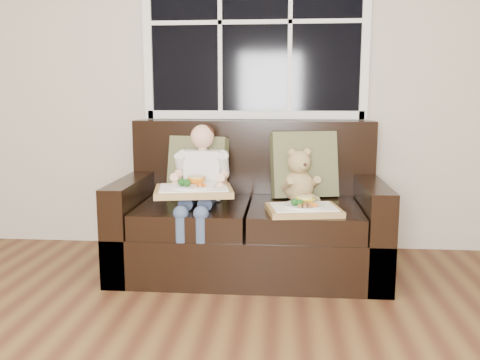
# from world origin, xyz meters

# --- Properties ---
(window_back) EXTENTS (1.62, 0.04, 1.37)m
(window_back) POSITION_xyz_m (0.54, 2.48, 1.65)
(window_back) COLOR black
(window_back) RESTS_ON room_walls
(loveseat) EXTENTS (1.70, 0.92, 0.96)m
(loveseat) POSITION_xyz_m (0.54, 2.02, 0.31)
(loveseat) COLOR black
(loveseat) RESTS_ON ground
(pillow_left) EXTENTS (0.43, 0.26, 0.42)m
(pillow_left) POSITION_xyz_m (0.16, 2.17, 0.65)
(pillow_left) COLOR brown
(pillow_left) RESTS_ON loveseat
(pillow_right) EXTENTS (0.48, 0.30, 0.46)m
(pillow_right) POSITION_xyz_m (0.89, 2.17, 0.67)
(pillow_right) COLOR brown
(pillow_right) RESTS_ON loveseat
(child) EXTENTS (0.34, 0.58, 0.77)m
(child) POSITION_xyz_m (0.23, 1.90, 0.62)
(child) COLOR silver
(child) RESTS_ON loveseat
(teddy_bear) EXTENTS (0.25, 0.30, 0.36)m
(teddy_bear) POSITION_xyz_m (0.86, 2.05, 0.59)
(teddy_bear) COLOR tan
(teddy_bear) RESTS_ON loveseat
(tray_left) EXTENTS (0.52, 0.43, 0.11)m
(tray_left) POSITION_xyz_m (0.21, 1.72, 0.58)
(tray_left) COLOR #9F7C48
(tray_left) RESTS_ON child
(tray_right) EXTENTS (0.47, 0.38, 0.10)m
(tray_right) POSITION_xyz_m (0.88, 1.68, 0.48)
(tray_right) COLOR #9F7C48
(tray_right) RESTS_ON loveseat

